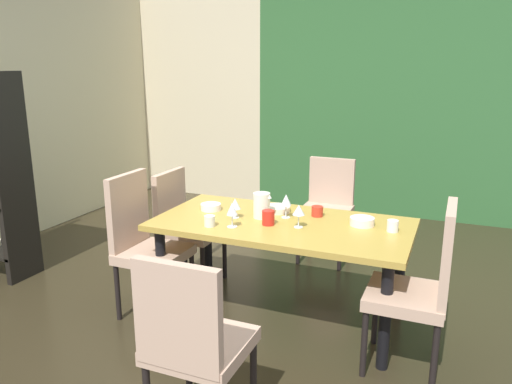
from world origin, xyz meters
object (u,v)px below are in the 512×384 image
wine_glass_south (286,200)px  cup_north (268,218)px  pitcher_right (262,205)px  chair_head_far (328,203)px  serving_bowl_front (211,207)px  chair_left_far (184,221)px  wine_glass_center (232,210)px  cup_corner (210,221)px  cup_near_window (393,226)px  dining_table (282,234)px  chair_head_near (192,339)px  chair_right_near (423,283)px  cup_rear (317,211)px  serving_bowl_left (362,221)px  wine_glass_east (299,210)px  chair_left_near (143,239)px  serving_bowl_near_shelf (277,209)px  wine_glass_west (235,204)px

wine_glass_south → cup_north: (-0.06, -0.19, -0.07)m
pitcher_right → chair_head_far: bearing=82.6°
wine_glass_south → serving_bowl_front: 0.58m
chair_left_far → wine_glass_center: size_ratio=5.66×
cup_corner → cup_near_window: (1.13, 0.35, 0.00)m
cup_corner → dining_table: bearing=33.7°
cup_corner → pitcher_right: size_ratio=0.40×
chair_head_near → cup_near_window: chair_head_near is taller
chair_right_near → pitcher_right: 1.18m
chair_head_near → cup_near_window: 1.53m
chair_head_near → cup_north: chair_head_near is taller
chair_head_near → cup_north: 1.19m
cup_rear → cup_corner: bearing=-140.5°
cup_near_window → serving_bowl_left: bearing=165.1°
chair_head_near → wine_glass_south: bearing=91.0°
wine_glass_east → cup_corner: (-0.55, -0.20, -0.08)m
wine_glass_center → pitcher_right: pitcher_right is taller
chair_head_far → cup_near_window: bearing=121.6°
chair_left_near → pitcher_right: bearing=111.3°
chair_left_near → wine_glass_east: size_ratio=6.63×
cup_rear → cup_near_window: size_ratio=1.08×
wine_glass_center → serving_bowl_front: bearing=136.6°
chair_head_far → wine_glass_east: chair_head_far is taller
chair_left_near → serving_bowl_front: bearing=132.5°
chair_left_far → chair_head_far: bearing=136.6°
chair_left_near → serving_bowl_front: 0.53m
chair_left_far → cup_corner: (0.53, -0.54, 0.23)m
serving_bowl_left → serving_bowl_near_shelf: bearing=172.8°
chair_head_near → serving_bowl_front: (-0.59, 1.32, 0.21)m
chair_left_far → wine_glass_center: (0.67, -0.50, 0.31)m
chair_head_near → wine_glass_west: (-0.35, 1.22, 0.29)m
wine_glass_east → serving_bowl_front: bearing=169.3°
wine_glass_west → pitcher_right: pitcher_right is taller
wine_glass_center → cup_north: 0.25m
cup_north → cup_rear: (0.25, 0.31, -0.01)m
chair_left_near → chair_head_far: 1.79m
chair_head_near → cup_north: bearing=93.9°
wine_glass_east → serving_bowl_front: size_ratio=1.03×
chair_right_near → chair_head_far: size_ratio=1.11×
dining_table → cup_corner: bearing=-146.3°
wine_glass_west → serving_bowl_front: (-0.24, 0.10, -0.08)m
wine_glass_center → wine_glass_east: size_ratio=1.07×
dining_table → cup_north: (-0.06, -0.09, 0.13)m
wine_glass_west → cup_corner: (-0.08, -0.23, -0.06)m
chair_right_near → serving_bowl_left: bearing=46.8°
cup_north → cup_near_window: 0.80m
chair_head_near → serving_bowl_near_shelf: bearing=95.2°
wine_glass_center → wine_glass_south: bearing=51.8°
serving_bowl_near_shelf → cup_corner: cup_corner is taller
chair_head_far → dining_table: bearing=90.2°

